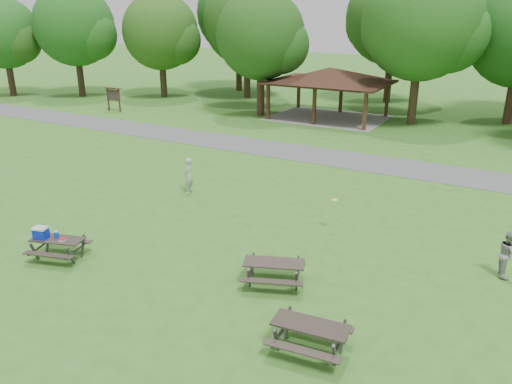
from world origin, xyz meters
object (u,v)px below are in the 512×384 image
object	(u,v)px
picnic_table_near	(53,240)
frisbee_thrower	(188,176)
frisbee_catcher	(508,254)
picnic_table_middle	(274,267)

from	to	relation	value
picnic_table_near	frisbee_thrower	xyz separation A→B (m)	(0.08, 7.30, 0.12)
frisbee_thrower	frisbee_catcher	bearing A→B (deg)	61.08
picnic_table_middle	frisbee_thrower	world-z (taller)	frisbee_thrower
picnic_table_middle	frisbee_catcher	world-z (taller)	frisbee_catcher
picnic_table_middle	frisbee_thrower	distance (m)	8.76
picnic_table_near	frisbee_catcher	bearing A→B (deg)	24.80
picnic_table_near	picnic_table_middle	world-z (taller)	picnic_table_near
picnic_table_middle	picnic_table_near	bearing A→B (deg)	-163.70
picnic_table_middle	frisbee_catcher	bearing A→B (deg)	33.55
frisbee_thrower	picnic_table_middle	bearing A→B (deg)	29.90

